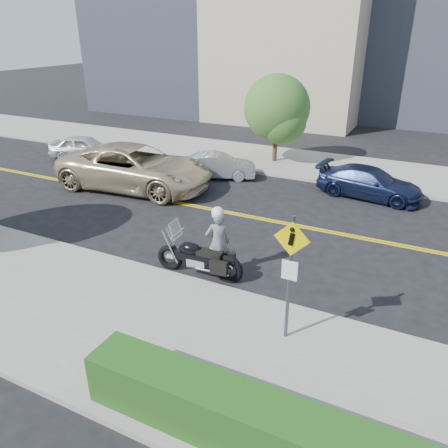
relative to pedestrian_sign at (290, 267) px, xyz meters
name	(u,v)px	position (x,y,z in m)	size (l,w,h in m)	color
ground_plane	(235,214)	(-4.20, 6.31, -1.96)	(120.00, 120.00, 0.00)	black
sidewalk_near	(107,318)	(-4.20, -1.19, -1.89)	(60.00, 5.00, 0.15)	#9E9B91
sidewalk_far	(295,163)	(-4.20, 13.81, -1.89)	(60.00, 5.00, 0.15)	#9E9B91
pedestrian_sign	(290,267)	(0.00, 0.00, 0.00)	(0.78, 0.08, 3.00)	#4C4C51
motorcyclist	(218,241)	(-2.77, 2.04, -0.91)	(0.86, 0.81, 2.11)	#9A999D
motorcycle	(199,250)	(-3.22, 1.74, -1.17)	(2.60, 0.79, 1.58)	black
suv	(135,167)	(-9.45, 7.08, -1.01)	(3.17, 6.88, 1.91)	beige
parked_car_white	(85,147)	(-14.89, 9.75, -1.33)	(1.49, 3.71, 1.27)	white
parked_car_silver	(218,166)	(-6.84, 9.99, -1.37)	(1.25, 3.59, 1.18)	#AEB1B6
parked_car_blue	(370,183)	(0.07, 10.51, -1.33)	(1.78, 4.38, 1.27)	#182248
tree_far_a	(277,108)	(-5.26, 13.49, 0.92)	(3.33, 3.33, 4.56)	#382619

